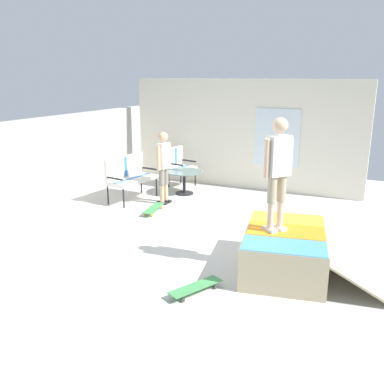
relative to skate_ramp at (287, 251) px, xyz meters
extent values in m
cube|color=beige|center=(0.58, 1.69, -0.36)|extent=(12.00, 12.00, 0.10)
cube|color=#ADA89E|center=(0.58, 5.69, 0.66)|extent=(9.00, 0.20, 1.93)
cube|color=silver|center=(4.38, 2.19, 1.06)|extent=(0.20, 6.00, 2.74)
cube|color=silver|center=(4.27, 1.29, 1.04)|extent=(0.03, 1.10, 1.40)
cube|color=tan|center=(-0.01, 0.03, -0.01)|extent=(1.90, 1.46, 0.61)
cube|color=#4C99D8|center=(-0.57, -0.07, 0.31)|extent=(0.75, 1.20, 0.01)
cube|color=orange|center=(-0.01, 0.03, 0.31)|extent=(0.75, 1.20, 0.01)
cube|color=yellow|center=(0.56, 0.14, 0.31)|extent=(0.75, 1.20, 0.01)
cylinder|color=#B2B2B7|center=(-0.11, 0.58, 0.28)|extent=(1.63, 0.36, 0.05)
cube|color=tan|center=(0.18, -0.91, -0.04)|extent=(1.81, 1.17, 0.51)
cylinder|color=black|center=(1.52, 3.94, -0.09)|extent=(0.04, 0.04, 0.44)
cylinder|color=black|center=(2.68, 3.78, -0.09)|extent=(0.04, 0.04, 0.44)
cylinder|color=black|center=(1.59, 4.40, -0.09)|extent=(0.04, 0.04, 0.44)
cylinder|color=black|center=(2.75, 4.24, -0.09)|extent=(0.04, 0.04, 0.44)
cube|color=silver|center=(2.14, 4.09, 0.17)|extent=(1.31, 0.71, 0.08)
cube|color=#3872C6|center=(2.14, 4.09, 0.21)|extent=(1.21, 0.26, 0.00)
cube|color=silver|center=(2.17, 4.32, 0.46)|extent=(1.25, 0.25, 0.50)
cube|color=#3872C6|center=(2.17, 4.32, 0.46)|extent=(0.11, 0.10, 0.46)
cube|color=black|center=(1.54, 4.17, 0.33)|extent=(0.10, 0.47, 0.04)
cube|color=black|center=(2.74, 4.01, 0.33)|extent=(0.10, 0.47, 0.04)
cylinder|color=black|center=(3.42, 3.42, -0.09)|extent=(0.04, 0.04, 0.44)
cylinder|color=black|center=(3.96, 3.33, -0.09)|extent=(0.04, 0.04, 0.44)
cylinder|color=black|center=(3.50, 3.88, -0.09)|extent=(0.04, 0.04, 0.44)
cylinder|color=black|center=(4.03, 3.80, -0.09)|extent=(0.04, 0.04, 0.44)
cube|color=silver|center=(3.73, 3.61, 0.17)|extent=(0.70, 0.64, 0.08)
cube|color=#3872C6|center=(3.73, 3.61, 0.21)|extent=(0.59, 0.19, 0.00)
cube|color=silver|center=(3.76, 3.84, 0.46)|extent=(0.62, 0.17, 0.50)
cube|color=#3872C6|center=(3.76, 3.84, 0.46)|extent=(0.11, 0.10, 0.46)
cube|color=black|center=(3.44, 3.65, 0.33)|extent=(0.11, 0.47, 0.04)
cube|color=black|center=(4.01, 3.56, 0.33)|extent=(0.11, 0.47, 0.04)
cylinder|color=black|center=(3.11, 3.23, -0.04)|extent=(0.06, 0.06, 0.55)
cylinder|color=black|center=(3.11, 3.23, -0.30)|extent=(0.44, 0.44, 0.03)
cylinder|color=slate|center=(3.11, 3.23, 0.25)|extent=(0.90, 0.90, 0.02)
cube|color=black|center=(2.14, 3.32, -0.29)|extent=(0.12, 0.25, 0.05)
cylinder|color=tan|center=(2.14, 3.32, -0.07)|extent=(0.10, 0.10, 0.38)
cylinder|color=slate|center=(2.14, 3.32, 0.31)|extent=(0.13, 0.13, 0.38)
cube|color=black|center=(2.31, 3.31, -0.29)|extent=(0.12, 0.25, 0.05)
cylinder|color=tan|center=(2.31, 3.31, -0.07)|extent=(0.10, 0.10, 0.38)
cylinder|color=slate|center=(2.31, 3.31, 0.31)|extent=(0.13, 0.13, 0.38)
cube|color=silver|center=(2.22, 3.31, 0.79)|extent=(0.33, 0.20, 0.56)
sphere|color=tan|center=(2.22, 3.31, 1.21)|extent=(0.22, 0.22, 0.22)
cylinder|color=tan|center=(2.02, 3.32, 0.77)|extent=(0.08, 0.08, 0.54)
cylinder|color=tan|center=(2.42, 3.30, 0.77)|extent=(0.08, 0.08, 0.54)
cube|color=silver|center=(-0.13, 0.24, 0.34)|extent=(0.23, 0.26, 0.05)
cylinder|color=beige|center=(-0.13, 0.24, 0.56)|extent=(0.10, 0.10, 0.39)
cylinder|color=tan|center=(-0.13, 0.24, 0.94)|extent=(0.13, 0.13, 0.39)
cube|color=silver|center=(0.01, 0.14, 0.34)|extent=(0.23, 0.26, 0.05)
cylinder|color=beige|center=(0.01, 0.14, 0.56)|extent=(0.10, 0.10, 0.39)
cylinder|color=tan|center=(0.01, 0.14, 0.94)|extent=(0.13, 0.13, 0.39)
cube|color=silver|center=(-0.06, 0.19, 1.42)|extent=(0.36, 0.34, 0.57)
sphere|color=beige|center=(-0.06, 0.19, 1.85)|extent=(0.22, 0.22, 0.22)
cylinder|color=beige|center=(-0.22, 0.31, 1.40)|extent=(0.08, 0.08, 0.54)
cylinder|color=beige|center=(0.10, 0.07, 1.40)|extent=(0.08, 0.08, 0.54)
cube|color=#3F8C4C|center=(1.54, 3.19, -0.22)|extent=(0.82, 0.31, 0.02)
cylinder|color=gold|center=(1.82, 3.15, -0.28)|extent=(0.06, 0.04, 0.06)
cylinder|color=gold|center=(1.80, 3.31, -0.28)|extent=(0.06, 0.04, 0.06)
cylinder|color=gold|center=(1.27, 3.07, -0.28)|extent=(0.06, 0.04, 0.06)
cylinder|color=gold|center=(1.25, 3.23, -0.28)|extent=(0.06, 0.04, 0.06)
cube|color=#3F8C4C|center=(-1.21, 0.93, -0.22)|extent=(0.81, 0.53, 0.02)
cylinder|color=#333333|center=(-0.99, 0.74, -0.28)|extent=(0.06, 0.05, 0.06)
cylinder|color=#333333|center=(-0.92, 0.88, -0.28)|extent=(0.06, 0.05, 0.06)
cylinder|color=#333333|center=(-1.50, 0.99, -0.28)|extent=(0.06, 0.05, 0.06)
cylinder|color=#333333|center=(-1.42, 1.13, -0.28)|extent=(0.06, 0.05, 0.06)
camera|label=1|loc=(-5.82, -1.19, 2.51)|focal=39.39mm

